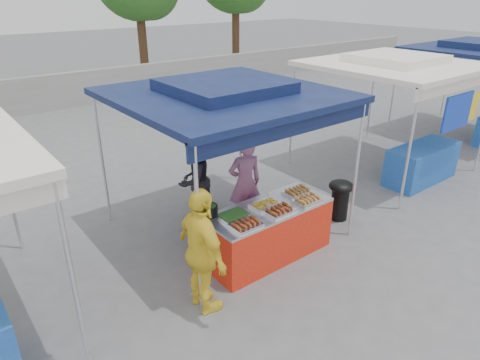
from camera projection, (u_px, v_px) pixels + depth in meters
ground_plane at (263, 252)px, 6.82m from camera, size 80.00×80.00×0.00m
back_wall at (51, 93)px, 14.46m from camera, size 40.00×0.25×1.20m
main_canopy at (225, 94)px, 6.54m from camera, size 3.20×3.20×2.57m
neighbor_stall_right at (407, 103)px, 9.11m from camera, size 3.20×3.20×2.57m
vendor_table at (268, 232)px, 6.58m from camera, size 2.00×0.80×0.85m
food_tray_fl at (246, 225)px, 5.86m from camera, size 0.42×0.30×0.07m
food_tray_fm at (280, 211)px, 6.23m from camera, size 0.42×0.30×0.07m
food_tray_fr at (307, 200)px, 6.54m from camera, size 0.42×0.30×0.07m
food_tray_bl at (234, 216)px, 6.10m from camera, size 0.42×0.30×0.07m
food_tray_bm at (265, 204)px, 6.41m from camera, size 0.42×0.30×0.07m
food_tray_br at (297, 192)px, 6.81m from camera, size 0.42×0.30×0.07m
cooking_pot at (209, 210)px, 6.15m from camera, size 0.26×0.26×0.15m
skewer_cup at (269, 208)px, 6.27m from camera, size 0.08×0.08×0.10m
wok_burner at (340, 196)px, 7.64m from camera, size 0.45×0.45×0.75m
crate_left at (214, 239)px, 6.92m from camera, size 0.44×0.31×0.27m
crate_right at (262, 226)px, 7.31m from camera, size 0.45×0.31×0.27m
crate_stacked at (263, 212)px, 7.20m from camera, size 0.44×0.31×0.27m
vendor_woman at (245, 183)px, 7.28m from camera, size 0.68×0.54×1.63m
helper_man at (193, 180)px, 7.48m from camera, size 0.93×0.84×1.55m
customer_person at (202, 252)px, 5.29m from camera, size 0.48×1.03×1.72m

